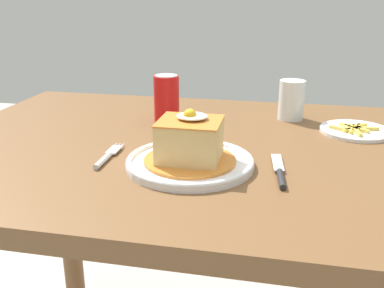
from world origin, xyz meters
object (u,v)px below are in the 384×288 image
Objects in this scene: drinking_glass at (291,103)px; soda_can at (167,99)px; main_plate at (190,162)px; fork at (107,157)px; side_plate_fries at (355,130)px; knife at (280,174)px.

soda_can is at bearing -163.78° from drinking_glass.
main_plate is 2.05× the size of soda_can.
fork is 1.34× the size of drinking_glass.
main_plate is 0.18m from fork.
side_plate_fries is at bearing 29.25° from fork.
side_plate_fries is (0.35, 0.30, -0.00)m from main_plate.
fork is 0.85× the size of knife.
soda_can is 1.18× the size of drinking_glass.
soda_can reaches higher than fork.
drinking_glass is (0.02, 0.40, 0.04)m from knife.
side_plate_fries is at bearing 40.05° from main_plate.
main_plate is at bearing -116.80° from drinking_glass.
soda_can reaches higher than knife.
knife is 1.34× the size of soda_can.
drinking_glass is at bearing 16.22° from soda_can.
knife is (0.35, -0.02, 0.00)m from fork.
side_plate_fries reaches higher than fork.
drinking_glass is (0.19, 0.39, 0.04)m from main_plate.
fork is 0.30m from soda_can.
soda_can reaches higher than main_plate.
fork is (-0.18, 0.00, -0.00)m from main_plate.
main_plate is at bearing 174.23° from knife.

